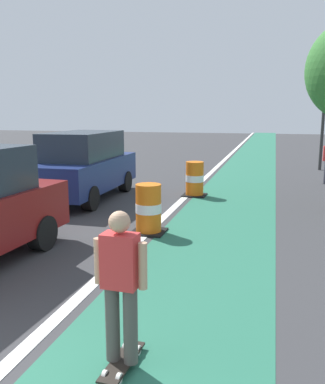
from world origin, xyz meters
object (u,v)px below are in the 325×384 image
at_px(traffic_light_corner, 325,92).
at_px(parked_suv_second, 84,165).
at_px(skateboarder_on_lane, 121,286).
at_px(traffic_barrel_front, 148,209).
at_px(traffic_barrel_mid, 195,179).

bearing_deg(traffic_light_corner, parked_suv_second, -131.35).
bearing_deg(skateboarder_on_lane, traffic_barrel_front, 103.61).
bearing_deg(traffic_light_corner, traffic_barrel_front, -111.78).
relative_size(skateboarder_on_lane, traffic_barrel_front, 1.55).
relative_size(parked_suv_second, traffic_light_corner, 0.91).
height_order(skateboarder_on_lane, traffic_barrel_mid, skateboarder_on_lane).
relative_size(parked_suv_second, traffic_barrel_mid, 4.24).
height_order(skateboarder_on_lane, traffic_barrel_front, skateboarder_on_lane).
distance_m(parked_suv_second, traffic_barrel_mid, 3.49).
relative_size(parked_suv_second, traffic_barrel_front, 4.24).
bearing_deg(parked_suv_second, skateboarder_on_lane, -62.18).
xyz_separation_m(parked_suv_second, traffic_light_corner, (7.66, 8.70, 2.47)).
bearing_deg(parked_suv_second, traffic_barrel_mid, 22.25).
xyz_separation_m(traffic_barrel_front, traffic_light_corner, (4.69, 11.73, 2.97)).
bearing_deg(traffic_barrel_mid, skateboarder_on_lane, -84.08).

